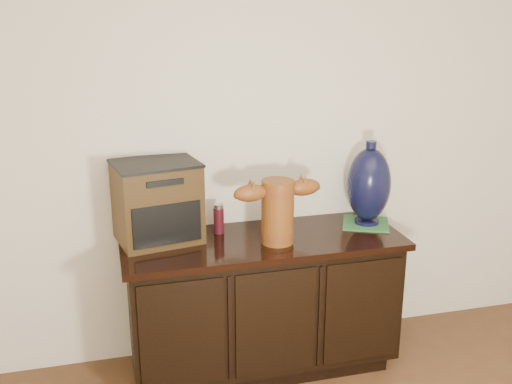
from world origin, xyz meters
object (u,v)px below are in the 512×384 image
object	(u,v)px
sideboard	(263,302)
tv_radio	(157,202)
terracotta_vessel	(278,208)
lamp_base	(369,185)
spray_can	(219,219)

from	to	relation	value
sideboard	tv_radio	xyz separation A→B (m)	(-0.52, 0.12, 0.57)
terracotta_vessel	lamp_base	bearing A→B (deg)	7.83
sideboard	terracotta_vessel	xyz separation A→B (m)	(0.06, -0.07, 0.55)
terracotta_vessel	tv_radio	bearing A→B (deg)	156.76
terracotta_vessel	lamp_base	xyz separation A→B (m)	(0.55, 0.13, 0.04)
sideboard	lamp_base	size ratio (longest dim) A/B	3.17
spray_can	tv_radio	bearing A→B (deg)	-176.58
terracotta_vessel	spray_can	bearing A→B (deg)	136.49
terracotta_vessel	lamp_base	world-z (taller)	lamp_base
terracotta_vessel	tv_radio	xyz separation A→B (m)	(-0.58, 0.19, 0.02)
terracotta_vessel	tv_radio	size ratio (longest dim) A/B	1.00
terracotta_vessel	lamp_base	distance (m)	0.57
terracotta_vessel	lamp_base	size ratio (longest dim) A/B	1.01
tv_radio	lamp_base	distance (m)	1.14
tv_radio	lamp_base	xyz separation A→B (m)	(1.14, -0.06, 0.02)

